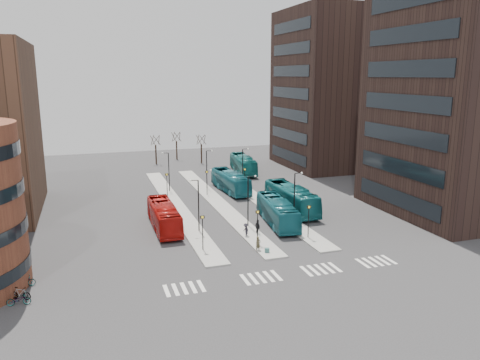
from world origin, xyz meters
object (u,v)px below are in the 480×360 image
object	(u,v)px
commuter_c	(246,230)
bicycle_mid	(20,293)
commuter_a	(168,230)
teal_bus_a	(277,211)
teal_bus_b	(230,182)
suitcase	(267,251)
bicycle_near	(19,300)
teal_bus_c	(291,198)
teal_bus_d	(243,164)
commuter_b	(258,227)
red_bus	(164,216)
bicycle_far	(24,282)
traveller	(258,244)

from	to	relation	value
commuter_c	bicycle_mid	xyz separation A→B (m)	(-22.21, -8.64, -0.24)
commuter_a	commuter_c	xyz separation A→B (m)	(8.31, -2.74, -0.02)
teal_bus_a	teal_bus_b	world-z (taller)	teal_bus_b
suitcase	bicycle_near	distance (m)	23.00
teal_bus_c	teal_bus_d	world-z (taller)	teal_bus_c
teal_bus_a	commuter_c	xyz separation A→B (m)	(-5.18, -3.31, -0.77)
teal_bus_a	bicycle_near	world-z (taller)	teal_bus_a
teal_bus_a	commuter_b	world-z (taller)	teal_bus_a
commuter_c	red_bus	bearing A→B (deg)	-129.48
commuter_c	teal_bus_b	bearing A→B (deg)	163.00
teal_bus_c	teal_bus_d	distance (m)	25.54
bicycle_far	bicycle_mid	bearing A→B (deg)	169.65
suitcase	bicycle_near	xyz separation A→B (m)	(-22.62, -4.13, 0.19)
commuter_c	bicycle_far	world-z (taller)	commuter_c
commuter_c	bicycle_near	xyz separation A→B (m)	(-22.21, -9.63, -0.30)
commuter_a	teal_bus_c	bearing A→B (deg)	-151.81
bicycle_near	commuter_c	bearing A→B (deg)	-62.66
red_bus	teal_bus_c	size ratio (longest dim) A/B	0.90
traveller	commuter_b	distance (m)	5.22
teal_bus_b	commuter_c	world-z (taller)	teal_bus_b
traveller	commuter_a	bearing A→B (deg)	119.97
teal_bus_a	commuter_c	size ratio (longest dim) A/B	7.12
commuter_a	commuter_c	size ratio (longest dim) A/B	1.02
teal_bus_a	teal_bus_c	xyz separation A→B (m)	(3.95, 4.72, 0.15)
teal_bus_a	commuter_a	world-z (taller)	teal_bus_a
suitcase	traveller	size ratio (longest dim) A/B	0.36
bicycle_near	traveller	bearing A→B (deg)	-73.33
teal_bus_d	bicycle_near	distance (m)	54.38
teal_bus_d	traveller	distance (m)	39.75
teal_bus_a	traveller	world-z (taller)	teal_bus_a
teal_bus_b	bicycle_mid	world-z (taller)	teal_bus_b
teal_bus_b	teal_bus_c	world-z (taller)	teal_bus_c
teal_bus_b	commuter_a	xyz separation A→B (m)	(-12.81, -17.87, -0.78)
commuter_c	bicycle_mid	size ratio (longest dim) A/B	0.86
suitcase	teal_bus_d	size ratio (longest dim) A/B	0.05
traveller	teal_bus_a	bearing A→B (deg)	38.17
commuter_a	bicycle_far	bearing A→B (deg)	44.16
teal_bus_d	bicycle_far	world-z (taller)	teal_bus_d
teal_bus_c	bicycle_far	bearing A→B (deg)	-156.19
commuter_c	traveller	bearing A→B (deg)	-7.72
teal_bus_c	commuter_a	size ratio (longest dim) A/B	7.67
traveller	bicycle_near	world-z (taller)	traveller
red_bus	teal_bus_d	distance (m)	33.72
bicycle_near	bicycle_far	size ratio (longest dim) A/B	0.98
teal_bus_d	bicycle_near	world-z (taller)	teal_bus_d
commuter_c	commuter_b	bearing A→B (deg)	94.91
bicycle_near	bicycle_mid	xyz separation A→B (m)	(0.00, 0.99, 0.06)
red_bus	teal_bus_b	bearing A→B (deg)	49.51
commuter_c	teal_bus_c	bearing A→B (deg)	126.63
teal_bus_d	bicycle_mid	world-z (taller)	teal_bus_d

